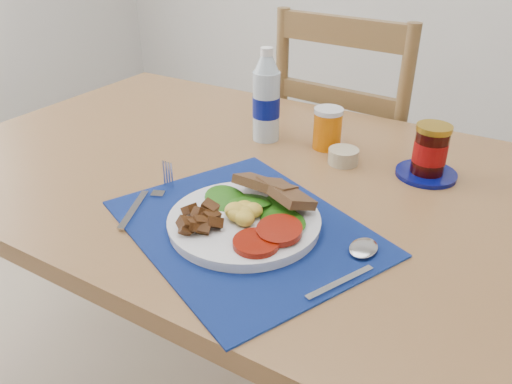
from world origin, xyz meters
TOP-DOWN VIEW (x-y plane):
  - table at (0.00, 0.20)m, footprint 1.40×0.90m
  - chair_far at (0.01, 0.83)m, footprint 0.48×0.46m
  - placemat at (0.12, -0.00)m, footprint 0.55×0.51m
  - breakfast_plate at (0.12, -0.01)m, footprint 0.26×0.26m
  - fork at (-0.08, -0.02)m, footprint 0.07×0.19m
  - spoon at (0.33, 0.01)m, footprint 0.07×0.19m
  - water_bottle at (-0.04, 0.36)m, footprint 0.07×0.07m
  - juice_glass at (0.10, 0.39)m, footprint 0.07×0.07m
  - ramekin at (0.17, 0.33)m, footprint 0.07×0.07m
  - jam_on_saucer at (0.34, 0.36)m, footprint 0.13×0.13m

SIDE VIEW (x-z plane):
  - chair_far at x=0.01m, z-range 0.00..1.21m
  - table at x=0.00m, z-range 0.29..1.04m
  - placemat at x=0.12m, z-range 0.75..0.75m
  - fork at x=-0.08m, z-range 0.75..0.76m
  - spoon at x=0.33m, z-range 0.75..0.76m
  - ramekin at x=0.17m, z-range 0.75..0.78m
  - breakfast_plate at x=0.12m, z-range 0.74..0.80m
  - juice_glass at x=0.10m, z-range 0.75..0.84m
  - jam_on_saucer at x=0.34m, z-range 0.74..0.86m
  - water_bottle at x=-0.04m, z-range 0.74..0.96m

